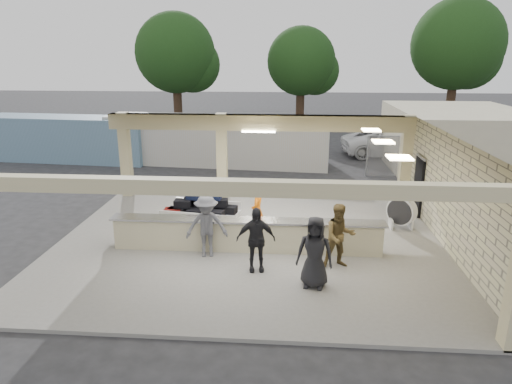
# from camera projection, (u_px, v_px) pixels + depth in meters

# --- Properties ---
(ground) EXTENTS (120.00, 120.00, 0.00)m
(ground) POSITION_uv_depth(u_px,v_px,m) (248.00, 246.00, 14.32)
(ground) COLOR #262528
(ground) RESTS_ON ground
(pavilion) EXTENTS (12.01, 10.00, 3.55)m
(pavilion) POSITION_uv_depth(u_px,v_px,m) (257.00, 199.00, 14.55)
(pavilion) COLOR slate
(pavilion) RESTS_ON ground
(baggage_counter) EXTENTS (8.20, 0.58, 0.98)m
(baggage_counter) POSITION_uv_depth(u_px,v_px,m) (247.00, 235.00, 13.68)
(baggage_counter) COLOR #BFB58F
(baggage_counter) RESTS_ON pavilion
(luggage_cart) EXTENTS (2.55, 1.81, 1.37)m
(luggage_cart) POSITION_uv_depth(u_px,v_px,m) (201.00, 210.00, 15.06)
(luggage_cart) COLOR silver
(luggage_cart) RESTS_ON pavilion
(drum_fan) EXTENTS (0.97, 0.88, 1.10)m
(drum_fan) POSITION_uv_depth(u_px,v_px,m) (402.00, 211.00, 15.41)
(drum_fan) COLOR silver
(drum_fan) RESTS_ON pavilion
(baggage_handler) EXTENTS (0.42, 0.65, 1.67)m
(baggage_handler) POSITION_uv_depth(u_px,v_px,m) (258.00, 211.00, 14.71)
(baggage_handler) COLOR orange
(baggage_handler) RESTS_ON pavilion
(passenger_a) EXTENTS (0.94, 0.54, 1.82)m
(passenger_a) POSITION_uv_depth(u_px,v_px,m) (340.00, 236.00, 12.48)
(passenger_a) COLOR brown
(passenger_a) RESTS_ON pavilion
(passenger_b) EXTENTS (1.10, 0.53, 1.80)m
(passenger_b) POSITION_uv_depth(u_px,v_px,m) (256.00, 239.00, 12.27)
(passenger_b) COLOR black
(passenger_b) RESTS_ON pavilion
(passenger_c) EXTENTS (1.26, 0.64, 1.86)m
(passenger_c) POSITION_uv_depth(u_px,v_px,m) (207.00, 226.00, 13.15)
(passenger_c) COLOR #4E4E53
(passenger_c) RESTS_ON pavilion
(passenger_d) EXTENTS (0.97, 0.53, 1.87)m
(passenger_d) POSITION_uv_depth(u_px,v_px,m) (315.00, 252.00, 11.41)
(passenger_d) COLOR black
(passenger_d) RESTS_ON pavilion
(car_white_a) EXTENTS (5.68, 3.21, 1.54)m
(car_white_a) POSITION_uv_depth(u_px,v_px,m) (390.00, 143.00, 26.76)
(car_white_a) COLOR white
(car_white_a) RESTS_ON ground
(car_white_b) EXTENTS (4.95, 2.05, 1.54)m
(car_white_b) POSITION_uv_depth(u_px,v_px,m) (481.00, 148.00, 25.32)
(car_white_b) COLOR white
(car_white_b) RESTS_ON ground
(car_dark) EXTENTS (4.14, 3.51, 1.35)m
(car_dark) POSITION_uv_depth(u_px,v_px,m) (387.00, 142.00, 27.65)
(car_dark) COLOR black
(car_dark) RESTS_ON ground
(container_white) EXTENTS (12.10, 3.40, 2.59)m
(container_white) POSITION_uv_depth(u_px,v_px,m) (218.00, 140.00, 24.66)
(container_white) COLOR #BCBBB7
(container_white) RESTS_ON ground
(container_blue) EXTENTS (9.58, 3.03, 2.45)m
(container_blue) POSITION_uv_depth(u_px,v_px,m) (67.00, 139.00, 25.59)
(container_blue) COLOR #6685A3
(container_blue) RESTS_ON ground
(fence) EXTENTS (12.06, 0.06, 2.03)m
(fence) POSITION_uv_depth(u_px,v_px,m) (494.00, 157.00, 21.80)
(fence) COLOR gray
(fence) RESTS_ON ground
(tree_left) EXTENTS (6.60, 6.30, 9.00)m
(tree_left) POSITION_uv_depth(u_px,v_px,m) (180.00, 56.00, 36.30)
(tree_left) COLOR #382619
(tree_left) RESTS_ON ground
(tree_mid) EXTENTS (6.00, 5.60, 8.00)m
(tree_mid) POSITION_uv_depth(u_px,v_px,m) (305.00, 64.00, 37.67)
(tree_mid) COLOR #382619
(tree_mid) RESTS_ON ground
(tree_right) EXTENTS (7.20, 7.00, 10.00)m
(tree_right) POSITION_uv_depth(u_px,v_px,m) (461.00, 48.00, 35.48)
(tree_right) COLOR #382619
(tree_right) RESTS_ON ground
(adjacent_building) EXTENTS (6.00, 8.00, 3.20)m
(adjacent_building) POSITION_uv_depth(u_px,v_px,m) (456.00, 141.00, 22.71)
(adjacent_building) COLOR beige
(adjacent_building) RESTS_ON ground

